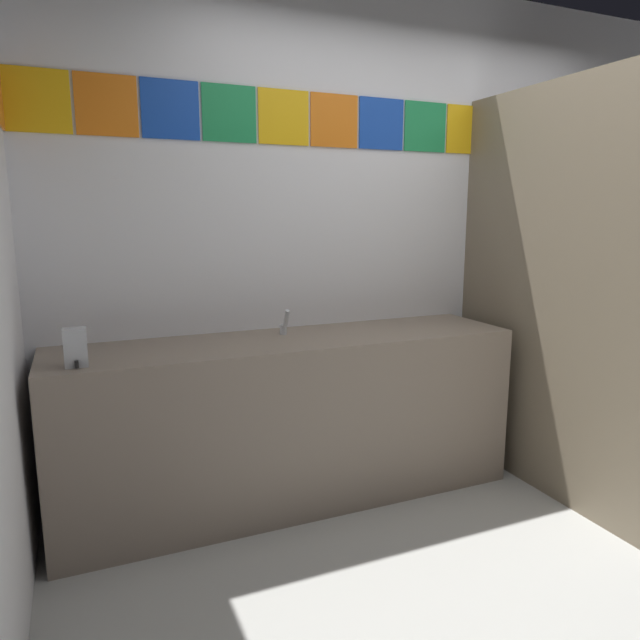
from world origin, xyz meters
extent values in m
plane|color=#9E9E99|center=(0.00, 0.00, 0.00)|extent=(8.81, 8.81, 0.00)
cube|color=silver|center=(0.00, 1.48, 1.36)|extent=(4.00, 0.08, 2.72)
cube|color=yellow|center=(-1.86, 1.44, 1.96)|extent=(0.27, 0.01, 0.27)
cube|color=orange|center=(-1.57, 1.44, 1.96)|extent=(0.27, 0.01, 0.27)
cube|color=#1947B7|center=(-1.29, 1.44, 1.96)|extent=(0.27, 0.01, 0.27)
cube|color=#1E8C4C|center=(-1.00, 1.44, 1.96)|extent=(0.27, 0.01, 0.27)
cube|color=yellow|center=(-0.72, 1.44, 1.96)|extent=(0.27, 0.01, 0.27)
cube|color=orange|center=(-0.43, 1.44, 1.96)|extent=(0.27, 0.01, 0.27)
cube|color=#1947B7|center=(-0.14, 1.44, 1.96)|extent=(0.27, 0.01, 0.27)
cube|color=#1E8C4C|center=(0.14, 1.44, 1.96)|extent=(0.27, 0.01, 0.27)
cube|color=yellow|center=(0.43, 1.44, 1.96)|extent=(0.27, 0.01, 0.27)
cube|color=orange|center=(0.72, 1.44, 1.96)|extent=(0.27, 0.01, 0.27)
cube|color=#1947B7|center=(1.00, 1.44, 1.96)|extent=(0.27, 0.01, 0.27)
cube|color=#1E8C4C|center=(1.29, 1.44, 1.96)|extent=(0.27, 0.01, 0.27)
cube|color=yellow|center=(1.57, 1.44, 1.96)|extent=(0.27, 0.01, 0.27)
cube|color=orange|center=(1.86, 1.44, 1.96)|extent=(0.27, 0.01, 0.27)
cube|color=gray|center=(-0.79, 1.16, 0.43)|extent=(2.33, 0.56, 0.86)
cube|color=gray|center=(-0.79, 1.43, 0.82)|extent=(2.33, 0.03, 0.08)
cylinder|color=#F4EEC8|center=(-0.79, 1.13, 0.80)|extent=(0.34, 0.34, 0.10)
cylinder|color=silver|center=(-0.79, 1.27, 0.88)|extent=(0.04, 0.04, 0.05)
cylinder|color=silver|center=(-0.79, 1.22, 0.95)|extent=(0.02, 0.06, 0.09)
cube|color=#B7BABF|center=(-1.78, 1.01, 0.94)|extent=(0.09, 0.07, 0.16)
cylinder|color=black|center=(-1.78, 0.96, 0.88)|extent=(0.02, 0.02, 0.03)
cube|color=#726651|center=(0.48, 0.73, 1.06)|extent=(0.04, 1.43, 2.12)
cylinder|color=white|center=(0.95, 0.95, 0.20)|extent=(0.38, 0.38, 0.40)
torus|color=white|center=(0.95, 0.95, 0.42)|extent=(0.39, 0.39, 0.05)
cube|color=white|center=(0.95, 1.16, 0.57)|extent=(0.34, 0.17, 0.34)
camera|label=1|loc=(-1.75, -1.47, 1.47)|focal=32.13mm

